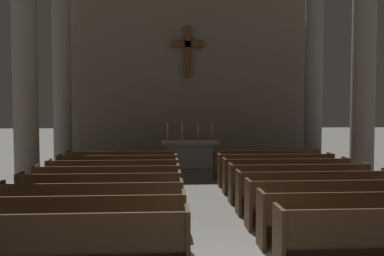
# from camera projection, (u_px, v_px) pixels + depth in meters

# --- Properties ---
(pew_left_row_1) EXTENTS (3.39, 0.50, 0.95)m
(pew_left_row_1) POSITION_uv_depth(u_px,v_px,m) (63.00, 245.00, 5.56)
(pew_left_row_1) COLOR #422B19
(pew_left_row_1) RESTS_ON ground
(pew_left_row_2) EXTENTS (3.39, 0.50, 0.95)m
(pew_left_row_2) POSITION_uv_depth(u_px,v_px,m) (80.00, 223.00, 6.63)
(pew_left_row_2) COLOR #422B19
(pew_left_row_2) RESTS_ON ground
(pew_left_row_3) EXTENTS (3.39, 0.50, 0.95)m
(pew_left_row_3) POSITION_uv_depth(u_px,v_px,m) (92.00, 207.00, 7.70)
(pew_left_row_3) COLOR #422B19
(pew_left_row_3) RESTS_ON ground
(pew_left_row_4) EXTENTS (3.39, 0.50, 0.95)m
(pew_left_row_4) POSITION_uv_depth(u_px,v_px,m) (101.00, 194.00, 8.77)
(pew_left_row_4) COLOR #422B19
(pew_left_row_4) RESTS_ON ground
(pew_left_row_5) EXTENTS (3.39, 0.50, 0.95)m
(pew_left_row_5) POSITION_uv_depth(u_px,v_px,m) (108.00, 185.00, 9.84)
(pew_left_row_5) COLOR #422B19
(pew_left_row_5) RESTS_ON ground
(pew_left_row_6) EXTENTS (3.39, 0.50, 0.95)m
(pew_left_row_6) POSITION_uv_depth(u_px,v_px,m) (113.00, 177.00, 10.91)
(pew_left_row_6) COLOR #422B19
(pew_left_row_6) RESTS_ON ground
(pew_left_row_7) EXTENTS (3.39, 0.50, 0.95)m
(pew_left_row_7) POSITION_uv_depth(u_px,v_px,m) (118.00, 171.00, 11.98)
(pew_left_row_7) COLOR #422B19
(pew_left_row_7) RESTS_ON ground
(pew_left_row_8) EXTENTS (3.39, 0.50, 0.95)m
(pew_left_row_8) POSITION_uv_depth(u_px,v_px,m) (122.00, 166.00, 13.05)
(pew_left_row_8) COLOR #422B19
(pew_left_row_8) RESTS_ON ground
(pew_right_row_2) EXTENTS (3.39, 0.50, 0.95)m
(pew_right_row_2) POSITION_uv_depth(u_px,v_px,m) (360.00, 218.00, 6.92)
(pew_right_row_2) COLOR #422B19
(pew_right_row_2) RESTS_ON ground
(pew_right_row_3) EXTENTS (3.39, 0.50, 0.95)m
(pew_right_row_3) POSITION_uv_depth(u_px,v_px,m) (334.00, 203.00, 7.99)
(pew_right_row_3) COLOR #422B19
(pew_right_row_3) RESTS_ON ground
(pew_right_row_4) EXTENTS (3.39, 0.50, 0.95)m
(pew_right_row_4) POSITION_uv_depth(u_px,v_px,m) (314.00, 192.00, 9.06)
(pew_right_row_4) COLOR #422B19
(pew_right_row_4) RESTS_ON ground
(pew_right_row_5) EXTENTS (3.39, 0.50, 0.95)m
(pew_right_row_5) POSITION_uv_depth(u_px,v_px,m) (299.00, 183.00, 10.13)
(pew_right_row_5) COLOR #422B19
(pew_right_row_5) RESTS_ON ground
(pew_right_row_6) EXTENTS (3.39, 0.50, 0.95)m
(pew_right_row_6) POSITION_uv_depth(u_px,v_px,m) (286.00, 175.00, 11.20)
(pew_right_row_6) COLOR #422B19
(pew_right_row_6) RESTS_ON ground
(pew_right_row_7) EXTENTS (3.39, 0.50, 0.95)m
(pew_right_row_7) POSITION_uv_depth(u_px,v_px,m) (275.00, 169.00, 12.27)
(pew_right_row_7) COLOR #422B19
(pew_right_row_7) RESTS_ON ground
(pew_right_row_8) EXTENTS (3.39, 0.50, 0.95)m
(pew_right_row_8) POSITION_uv_depth(u_px,v_px,m) (267.00, 164.00, 13.34)
(pew_right_row_8) COLOR #422B19
(pew_right_row_8) RESTS_ON ground
(column_left_second) EXTENTS (1.00, 1.00, 7.42)m
(column_left_second) POSITION_uv_depth(u_px,v_px,m) (25.00, 59.00, 11.34)
(column_left_second) COLOR gray
(column_left_second) RESTS_ON ground
(column_right_second) EXTENTS (1.00, 1.00, 7.42)m
(column_right_second) POSITION_uv_depth(u_px,v_px,m) (364.00, 61.00, 11.94)
(column_right_second) COLOR gray
(column_right_second) RESTS_ON ground
(column_left_third) EXTENTS (1.00, 1.00, 7.42)m
(column_left_third) POSITION_uv_depth(u_px,v_px,m) (62.00, 71.00, 15.38)
(column_left_third) COLOR gray
(column_left_third) RESTS_ON ground
(column_right_third) EXTENTS (1.00, 1.00, 7.42)m
(column_right_third) POSITION_uv_depth(u_px,v_px,m) (314.00, 73.00, 15.98)
(column_right_third) COLOR gray
(column_right_third) RESTS_ON ground
(altar) EXTENTS (2.20, 0.90, 1.01)m
(altar) POSITION_uv_depth(u_px,v_px,m) (190.00, 154.00, 15.93)
(altar) COLOR #A8A399
(altar) RESTS_ON ground
(candlestick_outer_left) EXTENTS (0.16, 0.16, 0.72)m
(candlestick_outer_left) POSITION_uv_depth(u_px,v_px,m) (168.00, 135.00, 15.84)
(candlestick_outer_left) COLOR #B79338
(candlestick_outer_left) RESTS_ON altar
(candlestick_inner_left) EXTENTS (0.16, 0.16, 0.72)m
(candlestick_inner_left) POSITION_uv_depth(u_px,v_px,m) (182.00, 135.00, 15.88)
(candlestick_inner_left) COLOR #B79338
(candlestick_inner_left) RESTS_ON altar
(candlestick_inner_right) EXTENTS (0.16, 0.16, 0.72)m
(candlestick_inner_right) POSITION_uv_depth(u_px,v_px,m) (198.00, 135.00, 15.91)
(candlestick_inner_right) COLOR #B79338
(candlestick_inner_right) RESTS_ON altar
(candlestick_outer_right) EXTENTS (0.16, 0.16, 0.72)m
(candlestick_outer_right) POSITION_uv_depth(u_px,v_px,m) (212.00, 135.00, 15.95)
(candlestick_outer_right) COLOR #B79338
(candlestick_outer_right) RESTS_ON altar
(apse_with_cross) EXTENTS (10.55, 0.50, 8.38)m
(apse_with_cross) POSITION_uv_depth(u_px,v_px,m) (187.00, 63.00, 17.67)
(apse_with_cross) COLOR gray
(apse_with_cross) RESTS_ON ground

